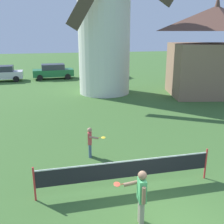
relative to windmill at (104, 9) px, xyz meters
The scene contains 9 objects.
windmill is the anchor object (origin of this frame).
tennis_net 15.34m from the windmill, 98.70° to the right, with size 5.70×0.06×1.10m.
player_near 16.81m from the windmill, 98.09° to the right, with size 0.81×0.65×1.53m.
player_far 13.21m from the windmill, 104.19° to the right, with size 0.71×0.61×1.25m.
stray_ball 14.21m from the windmill, 83.81° to the right, with size 0.19×0.19×0.19m, color #4CB259.
parked_car_silver 13.07m from the windmill, 140.48° to the left, with size 4.06×2.02×1.56m.
parked_car_green 10.50m from the windmill, 116.95° to the left, with size 4.26×2.04×1.56m.
parked_car_mustard 9.60m from the windmill, 76.93° to the left, with size 3.92×2.08×1.56m.
chapel 8.97m from the windmill, 18.49° to the right, with size 7.07×5.75×7.60m.
Camera 1 is at (-2.61, -5.35, 4.88)m, focal length 42.85 mm.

